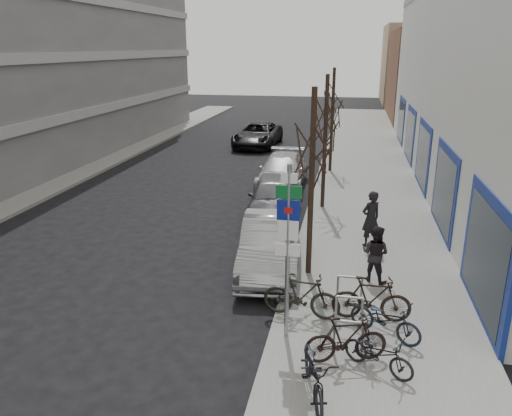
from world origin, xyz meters
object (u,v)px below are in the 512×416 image
at_px(parked_car_front, 270,244).
at_px(lane_car, 258,135).
at_px(tree_mid, 326,111).
at_px(bike_far_inner, 372,298).
at_px(highway_sign_pole, 288,243).
at_px(meter_mid, 309,198).
at_px(bike_mid_curb, 386,316).
at_px(tree_far, 333,96).
at_px(bike_mid_inner, 302,295).
at_px(meter_back, 319,166).
at_px(parked_car_mid, 275,197).
at_px(pedestrian_near, 371,219).
at_px(tree_near, 313,139).
at_px(bike_near_left, 315,369).
at_px(parked_car_back, 283,171).
at_px(pedestrian_far, 375,253).
at_px(bike_rack, 349,309).
at_px(bike_near_right, 346,339).
at_px(bike_far_curb, 379,351).
at_px(meter_front, 292,253).

bearing_deg(parked_car_front, lane_car, 96.03).
relative_size(tree_mid, bike_far_inner, 2.87).
relative_size(highway_sign_pole, lane_car, 0.73).
bearing_deg(meter_mid, bike_mid_curb, -73.12).
xyz_separation_m(tree_far, bike_mid_inner, (0.05, -15.59, -3.37)).
bearing_deg(meter_back, tree_far, 79.80).
relative_size(bike_mid_inner, parked_car_front, 0.40).
bearing_deg(parked_car_mid, pedestrian_near, -41.45).
bearing_deg(highway_sign_pole, lane_car, 102.21).
relative_size(tree_near, meter_back, 4.33).
bearing_deg(bike_near_left, meter_back, 80.00).
xyz_separation_m(tree_far, parked_car_back, (-2.13, -3.23, -3.34)).
height_order(tree_near, pedestrian_far, tree_near).
bearing_deg(bike_mid_curb, parked_car_back, 46.72).
height_order(bike_rack, parked_car_mid, parked_car_mid).
xyz_separation_m(bike_rack, bike_near_right, (-0.05, -1.36, 0.03)).
relative_size(bike_far_curb, bike_far_inner, 0.81).
bearing_deg(parked_car_mid, bike_mid_inner, -80.88).
xyz_separation_m(tree_near, meter_mid, (-0.45, 5.00, -3.19)).
distance_m(meter_back, parked_car_mid, 5.47).
bearing_deg(bike_far_curb, bike_near_right, 103.30).
bearing_deg(tree_near, tree_far, 90.00).
distance_m(tree_far, pedestrian_near, 11.11).
height_order(meter_mid, parked_car_mid, parked_car_mid).
distance_m(highway_sign_pole, bike_rack, 2.36).
xyz_separation_m(bike_far_inner, pedestrian_far, (0.15, 2.22, 0.25)).
bearing_deg(lane_car, parked_car_back, -70.75).
xyz_separation_m(parked_car_mid, parked_car_back, (-0.33, 4.57, -0.07)).
distance_m(bike_far_inner, parked_car_back, 12.80).
relative_size(highway_sign_pole, parked_car_mid, 0.85).
bearing_deg(lane_car, pedestrian_far, -68.41).
relative_size(bike_rack, tree_near, 0.41).
xyz_separation_m(bike_mid_inner, parked_car_front, (-1.25, 2.95, 0.06)).
height_order(meter_front, parked_car_front, parked_car_front).
height_order(bike_far_curb, parked_car_front, parked_car_front).
bearing_deg(tree_near, bike_far_inner, -54.72).
distance_m(bike_near_left, parked_car_back, 15.48).
bearing_deg(meter_front, meter_mid, 90.00).
relative_size(parked_car_front, lane_car, 0.84).
distance_m(tree_near, pedestrian_near, 4.29).
distance_m(tree_near, bike_near_left, 6.45).
xyz_separation_m(bike_near_left, bike_near_right, (0.56, 1.20, -0.05)).
bearing_deg(parked_car_mid, parked_car_front, -87.15).
bearing_deg(meter_back, pedestrian_near, -74.30).
distance_m(tree_mid, parked_car_back, 5.14).
distance_m(bike_mid_curb, parked_car_front, 4.75).
relative_size(bike_far_inner, parked_car_front, 0.40).
bearing_deg(bike_mid_inner, bike_far_curb, -131.05).
xyz_separation_m(bike_mid_inner, bike_far_curb, (1.77, -1.86, -0.11)).
height_order(parked_car_mid, pedestrian_far, pedestrian_far).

